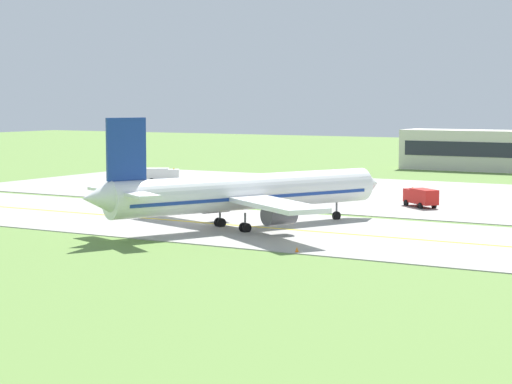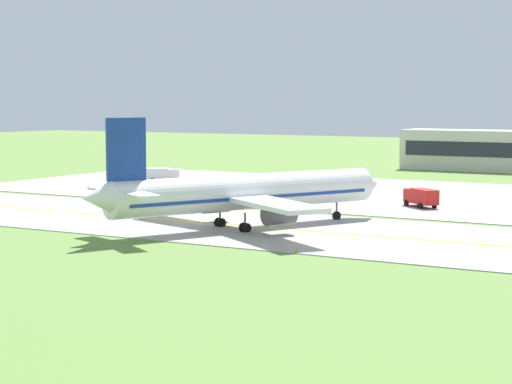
# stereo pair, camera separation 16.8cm
# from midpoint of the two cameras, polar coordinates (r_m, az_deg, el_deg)

# --- Properties ---
(ground_plane) EXTENTS (500.00, 500.00, 0.00)m
(ground_plane) POSITION_cam_midpoint_polar(r_m,az_deg,el_deg) (110.48, -3.39, -1.92)
(ground_plane) COLOR olive
(taxiway_strip) EXTENTS (240.00, 28.00, 0.10)m
(taxiway_strip) POSITION_cam_midpoint_polar(r_m,az_deg,el_deg) (110.47, -3.39, -1.89)
(taxiway_strip) COLOR #9E9B93
(taxiway_strip) RESTS_ON ground
(apron_pad) EXTENTS (140.00, 52.00, 0.10)m
(apron_pad) POSITION_cam_midpoint_polar(r_m,az_deg,el_deg) (143.24, 9.33, -0.23)
(apron_pad) COLOR #9E9B93
(apron_pad) RESTS_ON ground
(taxiway_centreline) EXTENTS (220.00, 0.60, 0.01)m
(taxiway_centreline) POSITION_cam_midpoint_polar(r_m,az_deg,el_deg) (110.47, -3.39, -1.86)
(taxiway_centreline) COLOR yellow
(taxiway_centreline) RESTS_ON taxiway_strip
(airplane_lead) EXTENTS (30.77, 37.16, 12.70)m
(airplane_lead) POSITION_cam_midpoint_polar(r_m,az_deg,el_deg) (104.95, -0.72, -0.04)
(airplane_lead) COLOR white
(airplane_lead) RESTS_ON ground
(service_truck_baggage) EXTENTS (6.17, 4.93, 2.60)m
(service_truck_baggage) POSITION_cam_midpoint_polar(r_m,az_deg,el_deg) (164.80, -5.73, 1.10)
(service_truck_baggage) COLOR silver
(service_truck_baggage) RESTS_ON ground
(service_truck_fuel) EXTENTS (5.96, 5.36, 2.60)m
(service_truck_fuel) POSITION_cam_midpoint_polar(r_m,az_deg,el_deg) (127.88, 10.08, -0.27)
(service_truck_fuel) COLOR red
(service_truck_fuel) RESTS_ON ground
(traffic_cone_near_edge) EXTENTS (0.44, 0.44, 0.60)m
(traffic_cone_near_edge) POSITION_cam_midpoint_polar(r_m,az_deg,el_deg) (89.01, 2.55, -3.55)
(traffic_cone_near_edge) COLOR orange
(traffic_cone_near_edge) RESTS_ON ground
(traffic_cone_mid_edge) EXTENTS (0.44, 0.44, 0.60)m
(traffic_cone_mid_edge) POSITION_cam_midpoint_polar(r_m,az_deg,el_deg) (118.14, 2.69, -1.27)
(traffic_cone_mid_edge) COLOR orange
(traffic_cone_mid_edge) RESTS_ON ground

